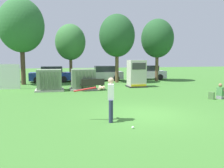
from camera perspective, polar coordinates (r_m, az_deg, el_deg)
The scene contains 16 objects.
ground_plane at distance 10.65m, azimuth 8.14°, elevation -7.31°, with size 96.00×96.00×0.00m, color #3D752D.
transformer_west at distance 18.49m, azimuth -14.95°, elevation 0.84°, with size 2.10×1.70×1.62m.
transformer_mid_west at distance 18.63m, azimuth -7.00°, elevation 1.05°, with size 2.10×1.70×1.62m.
generator_enclosure at distance 20.31m, azimuth 5.96°, elevation 2.49°, with size 1.60×1.40×2.30m.
park_bench at distance 17.85m, azimuth -4.70°, elevation 0.03°, with size 1.83×0.59×0.92m.
batter at distance 9.31m, azimuth -0.61°, elevation -3.12°, with size 1.61×0.77×1.74m.
sports_ball at distance 8.54m, azimuth 5.07°, elevation -10.45°, with size 0.09×0.09×0.09m, color white.
seated_spectator at distance 15.91m, azimuth 24.89°, elevation -1.91°, with size 0.79×0.66×0.96m.
backpack at distance 15.51m, azimuth 22.98°, elevation -2.63°, with size 0.37×0.38×0.44m.
tree_left at distance 23.60m, azimuth -21.14°, elevation 13.04°, with size 4.12×4.12×7.88m.
tree_center_left at distance 25.14m, azimuth -10.06°, elevation 9.94°, with size 3.13×3.13×5.98m.
tree_center_right at distance 23.95m, azimuth 1.22°, elevation 11.60°, with size 3.57×3.57×6.82m.
tree_right at distance 26.05m, azimuth 10.95°, elevation 10.77°, with size 3.46×3.46×6.62m.
parked_car_left_of_center at distance 25.29m, azimuth -14.59°, elevation 2.22°, with size 4.21×1.94×1.62m.
parked_car_right_of_center at distance 25.74m, azimuth -2.07°, elevation 2.49°, with size 4.28×2.08×1.62m.
parked_car_rightmost at distance 27.71m, azimuth 8.60°, elevation 2.70°, with size 4.41×2.38×1.62m.
Camera 1 is at (-3.85, -9.61, 2.52)m, focal length 37.70 mm.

